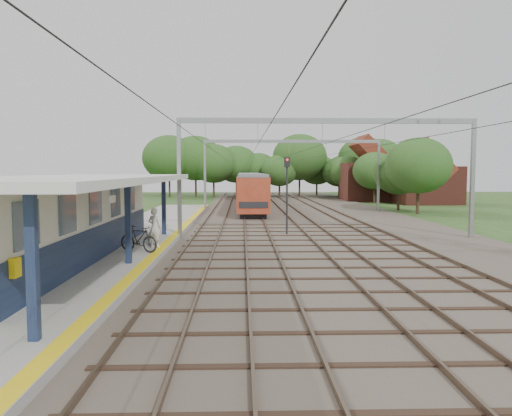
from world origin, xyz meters
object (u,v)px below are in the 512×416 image
object	(u,v)px
person	(155,227)
signal_post	(287,185)
bicycle	(139,239)
train	(250,188)

from	to	relation	value
person	signal_post	bearing A→B (deg)	-113.41
person	bicycle	world-z (taller)	person
train	bicycle	bearing A→B (deg)	-99.29
person	bicycle	distance (m)	1.60
bicycle	train	world-z (taller)	train
person	train	bearing A→B (deg)	-75.97
bicycle	train	bearing A→B (deg)	16.39
train	signal_post	bearing A→B (deg)	-85.92
train	signal_post	xyz separation A→B (m)	(1.85, -25.93, 1.13)
bicycle	train	xyz separation A→B (m)	(5.57, 34.05, 1.08)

